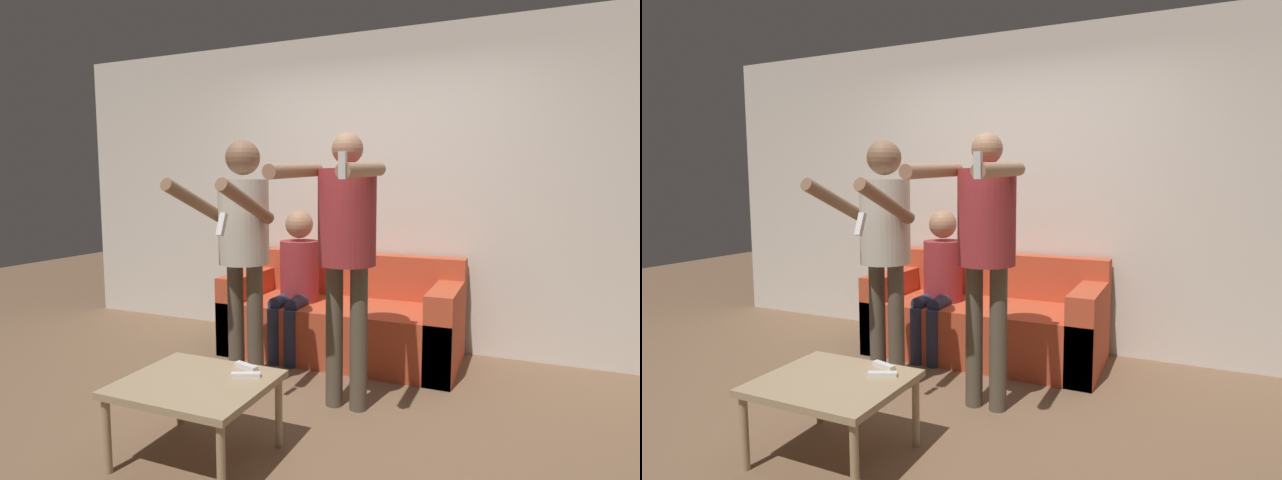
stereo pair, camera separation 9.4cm
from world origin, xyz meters
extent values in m
plane|color=brown|center=(0.00, 0.00, 0.00)|extent=(14.00, 14.00, 0.00)
cube|color=silver|center=(0.00, 1.68, 1.35)|extent=(6.40, 0.06, 2.70)
cube|color=#C64C2D|center=(-0.17, 1.21, 0.22)|extent=(1.89, 0.81, 0.45)
cube|color=#C64C2D|center=(-0.17, 1.53, 0.63)|extent=(1.89, 0.16, 0.37)
cube|color=#C64C2D|center=(-1.01, 1.21, 0.32)|extent=(0.20, 0.81, 0.65)
cube|color=#C64C2D|center=(0.68, 1.21, 0.32)|extent=(0.20, 0.81, 0.65)
cylinder|color=brown|center=(-0.61, 0.32, 0.44)|extent=(0.11, 0.11, 0.88)
cylinder|color=brown|center=(-0.46, 0.32, 0.44)|extent=(0.11, 0.11, 0.88)
cylinder|color=beige|center=(-0.53, 0.32, 1.16)|extent=(0.34, 0.34, 0.56)
sphere|color=brown|center=(-0.53, 0.32, 1.58)|extent=(0.23, 0.23, 0.23)
cylinder|color=brown|center=(-0.72, 0.05, 1.30)|extent=(0.08, 0.57, 0.30)
cylinder|color=brown|center=(-0.34, 0.05, 1.30)|extent=(0.08, 0.57, 0.30)
cube|color=white|center=(-0.34, -0.22, 1.19)|extent=(0.04, 0.08, 0.13)
cylinder|color=brown|center=(0.12, 0.32, 0.46)|extent=(0.11, 0.11, 0.92)
cylinder|color=brown|center=(0.28, 0.32, 0.46)|extent=(0.11, 0.11, 0.92)
cylinder|color=#9E2D33|center=(0.20, 0.32, 1.21)|extent=(0.36, 0.36, 0.59)
sphere|color=#A87A5B|center=(0.20, 0.32, 1.62)|extent=(0.19, 0.19, 0.19)
cylinder|color=#A87A5B|center=(0.00, 0.01, 1.48)|extent=(0.08, 0.63, 0.11)
cylinder|color=#A87A5B|center=(0.40, 0.01, 1.48)|extent=(0.08, 0.63, 0.11)
cube|color=white|center=(0.40, -0.31, 1.50)|extent=(0.04, 0.03, 0.13)
cylinder|color=#282D47|center=(-0.58, 0.82, 0.22)|extent=(0.11, 0.11, 0.45)
cylinder|color=#282D47|center=(-0.44, 0.82, 0.22)|extent=(0.11, 0.11, 0.45)
cylinder|color=#282D47|center=(-0.58, 0.98, 0.47)|extent=(0.11, 0.32, 0.11)
cylinder|color=#282D47|center=(-0.44, 0.98, 0.47)|extent=(0.11, 0.32, 0.11)
cylinder|color=#9E2D33|center=(-0.51, 1.14, 0.70)|extent=(0.32, 0.32, 0.50)
sphere|color=#A87A5B|center=(-0.51, 1.14, 1.08)|extent=(0.23, 0.23, 0.23)
cube|color=tan|center=(-0.30, -0.55, 0.40)|extent=(0.74, 0.62, 0.04)
cylinder|color=tan|center=(-0.63, -0.82, 0.19)|extent=(0.04, 0.04, 0.38)
cylinder|color=tan|center=(0.03, -0.82, 0.19)|extent=(0.04, 0.04, 0.38)
cylinder|color=tan|center=(-0.63, -0.27, 0.19)|extent=(0.04, 0.04, 0.38)
cylinder|color=tan|center=(0.03, -0.27, 0.19)|extent=(0.04, 0.04, 0.38)
cube|color=white|center=(-0.09, -0.41, 0.43)|extent=(0.15, 0.09, 0.02)
cube|color=white|center=(-0.15, -0.30, 0.43)|extent=(0.15, 0.08, 0.02)
camera|label=1|loc=(1.22, -2.54, 1.41)|focal=28.00mm
camera|label=2|loc=(1.30, -2.51, 1.41)|focal=28.00mm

